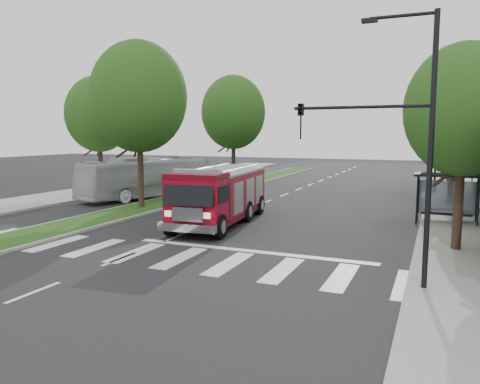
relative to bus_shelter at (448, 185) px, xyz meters
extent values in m
plane|color=black|center=(-11.20, -8.15, -2.04)|extent=(140.00, 140.00, 0.00)
cube|color=gray|center=(1.30, 1.85, -1.96)|extent=(5.00, 80.00, 0.15)
cube|color=gray|center=(-25.70, 1.85, -1.96)|extent=(5.00, 80.00, 0.15)
cube|color=gray|center=(-17.20, 9.85, -1.97)|extent=(3.00, 50.00, 0.14)
cube|color=#174012|center=(-17.20, 9.85, -1.89)|extent=(2.60, 49.50, 0.02)
cylinder|color=black|center=(-1.40, -0.75, -0.79)|extent=(0.08, 0.08, 2.50)
cylinder|color=black|center=(1.40, -0.75, -0.79)|extent=(0.08, 0.08, 2.50)
cylinder|color=black|center=(-1.40, 0.45, -0.79)|extent=(0.08, 0.08, 2.50)
cylinder|color=black|center=(1.40, 0.45, -0.79)|extent=(0.08, 0.08, 2.50)
cube|color=black|center=(0.00, -0.15, 0.51)|extent=(3.20, 1.60, 0.12)
cube|color=#8C99A5|center=(0.00, 0.55, -0.74)|extent=(2.80, 0.04, 1.80)
cube|color=black|center=(0.00, -0.15, -1.49)|extent=(2.40, 0.40, 0.08)
cylinder|color=black|center=(0.30, -6.15, -0.17)|extent=(0.36, 0.36, 3.74)
ellipsoid|color=#1F3C10|center=(0.30, -6.15, 3.49)|extent=(4.40, 4.40, 5.06)
cylinder|color=black|center=(0.30, 5.85, 0.16)|extent=(0.36, 0.36, 4.40)
ellipsoid|color=#1F3C10|center=(0.30, 5.85, 4.46)|extent=(5.60, 5.60, 6.44)
cylinder|color=black|center=(0.30, 15.85, -0.06)|extent=(0.36, 0.36, 3.96)
ellipsoid|color=#1F3C10|center=(0.30, 15.85, 3.81)|extent=(5.00, 5.00, 5.75)
cylinder|color=black|center=(-17.20, -2.15, 0.27)|extent=(0.36, 0.36, 4.62)
ellipsoid|color=#1F3C10|center=(-17.20, -2.15, 4.79)|extent=(5.80, 5.80, 6.67)
cylinder|color=black|center=(-17.20, 11.85, 0.16)|extent=(0.36, 0.36, 4.40)
ellipsoid|color=#1F3C10|center=(-17.20, 11.85, 4.46)|extent=(5.60, 5.60, 6.44)
cylinder|color=black|center=(-25.20, 3.85, 0.05)|extent=(0.36, 0.36, 4.18)
ellipsoid|color=#1F3C10|center=(-25.20, 3.85, 4.14)|extent=(5.20, 5.20, 5.98)
cylinder|color=black|center=(-0.70, -11.65, 1.96)|extent=(0.16, 0.16, 8.00)
cylinder|color=black|center=(-1.60, -11.65, 5.86)|extent=(1.80, 0.10, 0.10)
cube|color=black|center=(-2.50, -11.65, 5.81)|extent=(0.45, 0.20, 0.12)
cylinder|color=black|center=(-2.70, -11.65, 3.36)|extent=(4.00, 0.10, 0.10)
imported|color=black|center=(-4.50, -11.65, 2.96)|extent=(0.18, 0.22, 1.10)
cylinder|color=black|center=(-0.70, 11.85, 1.96)|extent=(0.16, 0.16, 8.00)
cylinder|color=black|center=(-1.60, 11.85, 5.86)|extent=(1.80, 0.10, 0.10)
cube|color=black|center=(-2.50, 11.85, 5.81)|extent=(0.45, 0.20, 0.12)
cube|color=#55040D|center=(-10.74, -4.36, -1.53)|extent=(3.36, 8.74, 0.25)
cube|color=maroon|center=(-10.82, -3.55, -0.47)|extent=(3.16, 6.71, 2.03)
cube|color=maroon|center=(-10.43, -7.49, -0.47)|extent=(2.70, 2.07, 2.13)
cube|color=#B2B2B7|center=(-10.82, -3.55, 0.60)|extent=(3.16, 6.71, 0.12)
cylinder|color=#B2B2B7|center=(-11.73, -3.64, 0.80)|extent=(0.70, 6.07, 0.10)
cylinder|color=#B2B2B7|center=(-9.91, -3.46, 0.80)|extent=(0.70, 6.07, 0.10)
cube|color=silver|center=(-10.32, -8.65, -1.43)|extent=(2.66, 0.61, 0.36)
cube|color=#8C99A5|center=(-10.43, -7.49, 0.91)|extent=(2.26, 0.57, 0.18)
cylinder|color=black|center=(-11.56, -7.91, -1.48)|extent=(0.46, 1.15, 1.12)
cylinder|color=black|center=(-9.24, -7.68, -1.48)|extent=(0.46, 1.15, 1.12)
cylinder|color=black|center=(-11.98, -3.66, -1.48)|extent=(0.46, 1.15, 1.12)
cylinder|color=black|center=(-9.66, -3.44, -1.48)|extent=(0.46, 1.15, 1.12)
cylinder|color=black|center=(-12.22, -1.24, -1.48)|extent=(0.46, 1.15, 1.12)
cylinder|color=black|center=(-9.89, -1.01, -1.48)|extent=(0.46, 1.15, 1.12)
imported|color=silver|center=(-19.98, 2.59, -0.56)|extent=(5.45, 10.90, 2.96)
camera|label=1|loc=(-0.47, -25.93, 2.57)|focal=35.00mm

